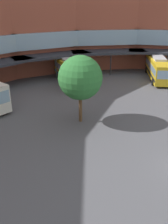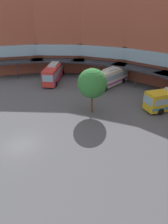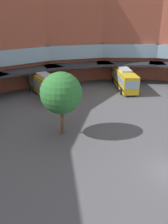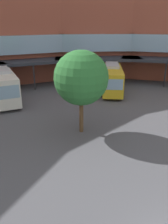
# 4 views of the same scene
# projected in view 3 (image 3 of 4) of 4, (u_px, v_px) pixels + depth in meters

# --- Properties ---
(station_building) EXTENTS (75.06, 34.93, 18.77)m
(station_building) POSITION_uv_depth(u_px,v_px,m) (11.00, 45.00, 31.89)
(station_building) COLOR #9E4C38
(station_building) RESTS_ON ground
(bus_1) EXTENTS (9.45, 9.77, 3.66)m
(bus_1) POSITION_uv_depth(u_px,v_px,m) (124.00, 78.00, 43.04)
(bus_1) COLOR gold
(bus_1) RESTS_ON ground
(bus_3) EXTENTS (5.95, 11.28, 3.70)m
(bus_3) POSITION_uv_depth(u_px,v_px,m) (46.00, 85.00, 38.89)
(bus_3) COLOR gold
(bus_3) RESTS_ON ground
(plaza_tree) EXTENTS (4.62, 4.62, 7.25)m
(plaza_tree) POSITION_uv_depth(u_px,v_px,m) (61.00, 93.00, 25.13)
(plaza_tree) COLOR brown
(plaza_tree) RESTS_ON ground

